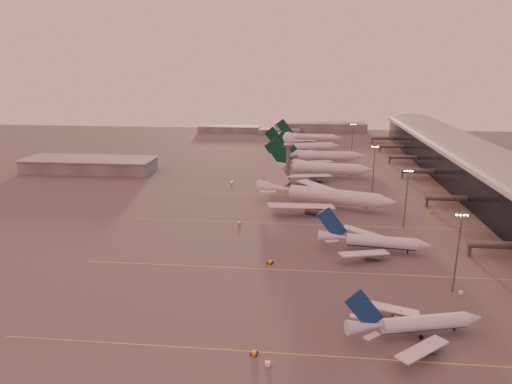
# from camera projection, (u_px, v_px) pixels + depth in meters

# --- Properties ---
(ground) EXTENTS (700.00, 700.00, 0.00)m
(ground) POSITION_uv_depth(u_px,v_px,m) (258.00, 283.00, 141.18)
(ground) COLOR #545152
(ground) RESTS_ON ground
(taxiway_markings) EXTENTS (180.00, 185.25, 0.02)m
(taxiway_markings) POSITION_uv_depth(u_px,v_px,m) (342.00, 225.00, 191.90)
(taxiway_markings) COLOR #E1D54F
(taxiway_markings) RESTS_ON ground
(terminal) EXTENTS (57.00, 362.00, 23.04)m
(terminal) POSITION_uv_depth(u_px,v_px,m) (488.00, 175.00, 233.29)
(terminal) COLOR black
(terminal) RESTS_ON ground
(hangar) EXTENTS (82.00, 27.00, 8.50)m
(hangar) POSITION_uv_depth(u_px,v_px,m) (89.00, 165.00, 285.70)
(hangar) COLOR slate
(hangar) RESTS_ON ground
(radar_tower) EXTENTS (6.40, 6.40, 31.10)m
(radar_tower) POSITION_uv_depth(u_px,v_px,m) (288.00, 148.00, 249.92)
(radar_tower) COLOR #585B60
(radar_tower) RESTS_ON ground
(mast_a) EXTENTS (3.60, 0.56, 25.00)m
(mast_a) POSITION_uv_depth(u_px,v_px,m) (458.00, 249.00, 131.83)
(mast_a) COLOR #585B60
(mast_a) RESTS_ON ground
(mast_b) EXTENTS (3.60, 0.56, 25.00)m
(mast_b) POSITION_uv_depth(u_px,v_px,m) (406.00, 196.00, 184.79)
(mast_b) COLOR #585B60
(mast_b) RESTS_ON ground
(mast_c) EXTENTS (3.60, 0.56, 25.00)m
(mast_c) POSITION_uv_depth(u_px,v_px,m) (374.00, 166.00, 237.94)
(mast_c) COLOR #585B60
(mast_c) RESTS_ON ground
(mast_d) EXTENTS (3.60, 0.56, 25.00)m
(mast_d) POSITION_uv_depth(u_px,v_px,m) (352.00, 139.00, 324.32)
(mast_d) COLOR #585B60
(mast_d) RESTS_ON ground
(distant_horizon) EXTENTS (165.00, 37.50, 9.00)m
(distant_horizon) POSITION_uv_depth(u_px,v_px,m) (292.00, 128.00, 451.22)
(distant_horizon) COLOR slate
(distant_horizon) RESTS_ON ground
(narrowbody_near) EXTENTS (35.77, 28.19, 14.24)m
(narrowbody_near) POSITION_uv_depth(u_px,v_px,m) (415.00, 326.00, 112.70)
(narrowbody_near) COLOR silver
(narrowbody_near) RESTS_ON ground
(narrowbody_mid) EXTENTS (40.40, 32.08, 15.81)m
(narrowbody_mid) POSITION_uv_depth(u_px,v_px,m) (373.00, 243.00, 163.95)
(narrowbody_mid) COLOR silver
(narrowbody_mid) RESTS_ON ground
(widebody_white) EXTENTS (65.69, 51.87, 23.82)m
(widebody_white) POSITION_uv_depth(u_px,v_px,m) (324.00, 198.00, 215.20)
(widebody_white) COLOR silver
(widebody_white) RESTS_ON ground
(greentail_a) EXTENTS (64.40, 51.86, 23.39)m
(greentail_a) POSITION_uv_depth(u_px,v_px,m) (319.00, 170.00, 271.45)
(greentail_a) COLOR silver
(greentail_a) RESTS_ON ground
(greentail_b) EXTENTS (61.35, 49.42, 22.27)m
(greentail_b) POSITION_uv_depth(u_px,v_px,m) (319.00, 158.00, 308.78)
(greentail_b) COLOR silver
(greentail_b) RESTS_ON ground
(greentail_c) EXTENTS (56.61, 45.14, 21.00)m
(greentail_c) POSITION_uv_depth(u_px,v_px,m) (303.00, 149.00, 343.81)
(greentail_c) COLOR silver
(greentail_c) RESTS_ON ground
(greentail_d) EXTENTS (55.65, 44.84, 20.20)m
(greentail_d) POSITION_uv_depth(u_px,v_px,m) (309.00, 139.00, 390.56)
(greentail_d) COLOR silver
(greentail_d) RESTS_ON ground
(gsv_truck_a) EXTENTS (6.07, 3.06, 2.34)m
(gsv_truck_a) POSITION_uv_depth(u_px,v_px,m) (270.00, 362.00, 101.87)
(gsv_truck_a) COLOR white
(gsv_truck_a) RESTS_ON ground
(gsv_tug_near) EXTENTS (2.62, 3.77, 0.99)m
(gsv_tug_near) POSITION_uv_depth(u_px,v_px,m) (254.00, 353.00, 106.01)
(gsv_tug_near) COLOR yellow
(gsv_tug_near) RESTS_ON ground
(gsv_catering_a) EXTENTS (5.11, 2.72, 4.05)m
(gsv_catering_a) POSITION_uv_depth(u_px,v_px,m) (462.00, 288.00, 133.43)
(gsv_catering_a) COLOR white
(gsv_catering_a) RESTS_ON ground
(gsv_tug_mid) EXTENTS (4.49, 3.38, 1.14)m
(gsv_tug_mid) POSITION_uv_depth(u_px,v_px,m) (270.00, 262.00, 154.37)
(gsv_tug_mid) COLOR yellow
(gsv_tug_mid) RESTS_ON ground
(gsv_truck_b) EXTENTS (5.15, 3.58, 1.96)m
(gsv_truck_b) POSITION_uv_depth(u_px,v_px,m) (389.00, 240.00, 172.50)
(gsv_truck_b) COLOR white
(gsv_truck_b) RESTS_ON ground
(gsv_truck_c) EXTENTS (4.50, 5.42, 2.13)m
(gsv_truck_c) POSITION_uv_depth(u_px,v_px,m) (240.00, 222.00, 192.51)
(gsv_truck_c) COLOR yellow
(gsv_truck_c) RESTS_ON ground
(gsv_catering_b) EXTENTS (4.93, 2.42, 4.01)m
(gsv_catering_b) POSITION_uv_depth(u_px,v_px,m) (431.00, 208.00, 207.06)
(gsv_catering_b) COLOR yellow
(gsv_catering_b) RESTS_ON ground
(gsv_tug_far) EXTENTS (3.30, 3.87, 0.95)m
(gsv_tug_far) POSITION_uv_depth(u_px,v_px,m) (313.00, 196.00, 231.89)
(gsv_tug_far) COLOR white
(gsv_tug_far) RESTS_ON ground
(gsv_truck_d) EXTENTS (2.98, 6.29, 2.44)m
(gsv_truck_d) POSITION_uv_depth(u_px,v_px,m) (232.00, 181.00, 258.01)
(gsv_truck_d) COLOR white
(gsv_truck_d) RESTS_ON ground
(gsv_tug_hangar) EXTENTS (3.73, 2.49, 1.01)m
(gsv_tug_hangar) POSITION_uv_depth(u_px,v_px,m) (356.00, 171.00, 286.39)
(gsv_tug_hangar) COLOR white
(gsv_tug_hangar) RESTS_ON ground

